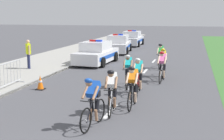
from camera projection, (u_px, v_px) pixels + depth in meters
name	position (u px, v px, depth m)	size (l,w,h in m)	color
sidewalk_slab	(40.00, 64.00, 20.69)	(4.73, 60.00, 0.12)	#A3A099
kerb_edge	(73.00, 65.00, 20.12)	(0.16, 60.00, 0.13)	#9E9E99
lane_markings_centre	(133.00, 86.00, 14.68)	(0.14, 25.60, 0.01)	white
cyclist_lead	(93.00, 101.00, 9.21)	(0.45, 1.72, 1.56)	black
cyclist_second	(112.00, 90.00, 10.51)	(0.45, 1.72, 1.56)	black
cyclist_third	(133.00, 86.00, 11.16)	(0.42, 1.72, 1.56)	black
cyclist_fourth	(138.00, 75.00, 13.14)	(0.42, 1.72, 1.56)	black
cyclist_fifth	(128.00, 70.00, 14.19)	(0.45, 1.72, 1.56)	black
cyclist_sixth	(162.00, 66.00, 15.42)	(0.44, 1.72, 1.56)	black
cyclist_seventh	(163.00, 62.00, 16.65)	(0.43, 1.72, 1.56)	black
cyclist_eighth	(161.00, 56.00, 19.17)	(0.42, 1.72, 1.56)	black
police_car_nearest	(96.00, 53.00, 21.05)	(2.18, 4.49, 1.59)	white
police_car_second	(118.00, 45.00, 26.97)	(2.32, 4.55, 1.59)	white
police_car_third	(132.00, 39.00, 32.93)	(2.02, 4.41, 1.59)	silver
crowd_barrier_rear	(8.00, 75.00, 13.86)	(0.61, 2.32, 1.07)	#B7BABF
traffic_cone_mid	(40.00, 83.00, 13.93)	(0.36, 0.36, 0.64)	black
spectator_closest	(28.00, 52.00, 18.44)	(0.41, 0.44, 1.68)	#23284C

